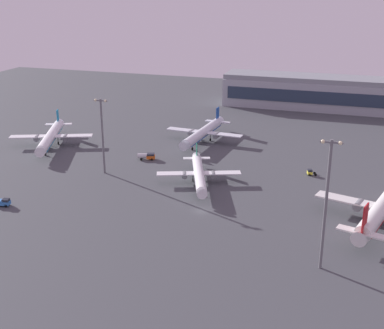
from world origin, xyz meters
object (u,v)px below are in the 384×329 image
at_px(airplane_mid_apron, 51,136).
at_px(apron_light_central, 102,131).
at_px(airplane_far_stand, 199,173).
at_px(airplane_terminal_side, 204,132).
at_px(apron_light_west, 326,199).
at_px(airplane_near_gate, 383,206).
at_px(pushback_tug, 310,172).
at_px(maintenance_van, 3,202).
at_px(fuel_truck, 147,156).

bearing_deg(airplane_mid_apron, apron_light_central, 126.55).
xyz_separation_m(airplane_far_stand, airplane_terminal_side, (-11.87, 44.69, 0.60)).
xyz_separation_m(airplane_far_stand, apron_light_west, (42.15, -42.03, 13.85)).
relative_size(airplane_near_gate, apron_light_west, 1.51).
height_order(airplane_near_gate, airplane_mid_apron, airplane_near_gate).
relative_size(airplane_terminal_side, apron_light_central, 1.60).
height_order(airplane_far_stand, airplane_mid_apron, airplane_mid_apron).
bearing_deg(pushback_tug, maintenance_van, 104.73).
bearing_deg(maintenance_van, apron_light_central, 144.18).
distance_m(airplane_near_gate, airplane_terminal_side, 88.41).
distance_m(airplane_far_stand, airplane_terminal_side, 46.24).
height_order(airplane_near_gate, fuel_truck, airplane_near_gate).
bearing_deg(apron_light_central, apron_light_west, -28.60).
bearing_deg(airplane_near_gate, apron_light_west, -99.77).
bearing_deg(apron_light_west, apron_light_central, 151.40).
relative_size(airplane_near_gate, airplane_mid_apron, 1.16).
distance_m(fuel_truck, apron_light_central, 23.58).
height_order(fuel_truck, apron_light_west, apron_light_west).
distance_m(apron_light_central, apron_light_west, 86.23).
bearing_deg(pushback_tug, airplane_mid_apron, 70.70).
relative_size(airplane_mid_apron, fuel_truck, 6.02).
bearing_deg(airplane_mid_apron, airplane_terminal_side, -178.11).
xyz_separation_m(maintenance_van, pushback_tug, (82.61, 53.67, -0.11)).
distance_m(airplane_mid_apron, maintenance_van, 58.61).
relative_size(airplane_near_gate, airplane_far_stand, 1.37).
bearing_deg(airplane_far_stand, pushback_tug, -171.22).
distance_m(airplane_terminal_side, pushback_tug, 52.46).
distance_m(airplane_near_gate, pushback_tug, 38.18).
bearing_deg(fuel_truck, apron_light_central, -43.48).
xyz_separation_m(airplane_far_stand, apron_light_central, (-33.53, -0.77, 11.33)).
xyz_separation_m(airplane_far_stand, fuel_truck, (-25.17, 16.77, -2.05)).
bearing_deg(apron_light_central, airplane_far_stand, 1.31).
height_order(fuel_truck, apron_light_central, apron_light_central).
xyz_separation_m(airplane_terminal_side, apron_light_central, (-21.66, -45.46, 10.73)).
xyz_separation_m(airplane_mid_apron, fuel_truck, (42.52, -3.76, -2.68)).
bearing_deg(maintenance_van, airplane_terminal_side, 143.53).
relative_size(airplane_far_stand, airplane_terminal_side, 0.82).
bearing_deg(fuel_truck, airplane_terminal_side, 136.52).
distance_m(airplane_far_stand, pushback_tug, 38.55).
height_order(airplane_mid_apron, apron_light_central, apron_light_central).
bearing_deg(airplane_terminal_side, airplane_mid_apron, 27.78).
xyz_separation_m(airplane_near_gate, pushback_tug, (-22.28, 30.80, -3.51)).
xyz_separation_m(airplane_mid_apron, airplane_terminal_side, (55.82, 24.16, -0.04)).
distance_m(fuel_truck, apron_light_west, 90.79).
height_order(airplane_far_stand, apron_light_west, apron_light_west).
bearing_deg(airplane_terminal_side, airplane_near_gate, 144.42).
xyz_separation_m(airplane_terminal_side, pushback_tug, (45.49, -25.97, -2.94)).
relative_size(airplane_terminal_side, maintenance_van, 9.30).
xyz_separation_m(fuel_truck, apron_light_west, (67.32, -58.80, 15.90)).
height_order(airplane_near_gate, apron_light_west, apron_light_west).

